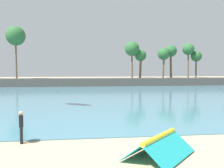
# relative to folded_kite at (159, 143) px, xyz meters

# --- Properties ---
(sea) EXTENTS (220.00, 85.15, 0.06)m
(sea) POSITION_rel_folded_kite_xyz_m (-3.85, 45.77, -0.58)
(sea) COLOR teal
(sea) RESTS_ON ground
(palm_headland) EXTENTS (87.13, 6.13, 13.13)m
(palm_headland) POSITION_rel_folded_kite_xyz_m (-3.41, 48.32, 2.22)
(palm_headland) COLOR #514C47
(palm_headland) RESTS_ON ground
(folded_kite) EXTENTS (3.65, 3.70, 0.94)m
(folded_kite) POSITION_rel_folded_kite_xyz_m (0.00, 0.00, 0.00)
(folded_kite) COLOR #1EADB2
(folded_kite) RESTS_ON ground
(person_at_waterline) EXTENTS (0.28, 0.54, 1.67)m
(person_at_waterline) POSITION_rel_folded_kite_xyz_m (-6.32, 2.86, 0.28)
(person_at_waterline) COLOR black
(person_at_waterline) RESTS_ON ground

